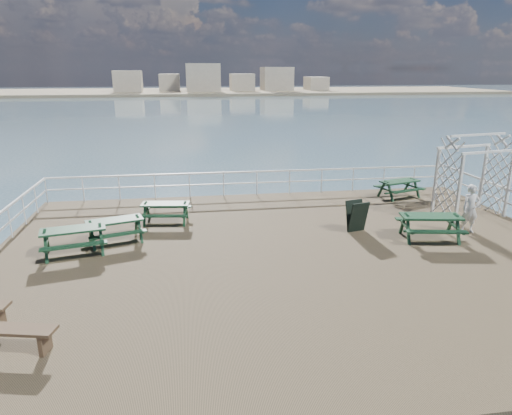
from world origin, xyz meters
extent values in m
cube|color=brown|center=(0.00, 0.00, -0.15)|extent=(18.00, 14.00, 0.30)
plane|color=#41606E|center=(0.00, 40.00, -2.00)|extent=(300.00, 300.00, 0.00)
cube|color=tan|center=(15.00, 135.00, -1.60)|extent=(160.00, 40.00, 0.80)
cube|color=beige|center=(-20.00, 132.00, 1.80)|extent=(8.00, 8.00, 6.00)
cube|color=beige|center=(-8.00, 132.00, 1.30)|extent=(6.00, 8.00, 5.00)
cube|color=beige|center=(2.00, 132.00, 2.80)|extent=(10.00, 8.00, 8.00)
cube|color=beige|center=(14.00, 132.00, 1.30)|extent=(7.00, 8.00, 5.00)
cube|color=beige|center=(25.00, 132.00, 2.30)|extent=(9.00, 8.00, 7.00)
cube|color=beige|center=(38.00, 132.00, 0.80)|extent=(6.00, 8.00, 4.00)
cylinder|color=brown|center=(-7.50, 5.50, -1.35)|extent=(0.36, 0.36, 2.10)
cylinder|color=brown|center=(7.50, 5.50, -1.35)|extent=(0.36, 0.36, 2.10)
cube|color=white|center=(0.00, 6.85, 1.05)|extent=(17.70, 0.07, 0.07)
cube|color=white|center=(0.00, 6.85, 0.55)|extent=(17.70, 0.05, 0.05)
cylinder|color=white|center=(-8.85, 6.85, 0.55)|extent=(0.05, 0.05, 1.10)
cube|color=#12341A|center=(-6.45, 1.04, 0.76)|extent=(1.96, 1.10, 0.06)
cube|color=#12341A|center=(-6.59, 1.64, 0.46)|extent=(1.87, 0.65, 0.05)
cube|color=#12341A|center=(-6.32, 0.43, 0.46)|extent=(1.87, 0.65, 0.05)
cube|color=#12341A|center=(-7.21, 0.87, 0.44)|extent=(0.40, 1.48, 0.06)
cube|color=#12341A|center=(-5.70, 1.20, 0.44)|extent=(0.40, 1.48, 0.06)
cube|color=#12341A|center=(-7.28, 1.17, 0.39)|extent=(0.19, 0.54, 0.90)
cube|color=#12341A|center=(-7.14, 0.57, 0.39)|extent=(0.19, 0.54, 0.90)
cube|color=#12341A|center=(-5.77, 1.50, 0.39)|extent=(0.19, 0.54, 0.90)
cube|color=#12341A|center=(-5.63, 0.90, 0.39)|extent=(0.19, 0.54, 0.90)
cube|color=#12341A|center=(-6.45, 1.04, 0.26)|extent=(1.63, 0.43, 0.06)
cube|color=#12341A|center=(-3.84, 3.58, 0.70)|extent=(1.77, 0.88, 0.06)
cube|color=#12341A|center=(-3.76, 4.14, 0.43)|extent=(1.72, 0.45, 0.05)
cube|color=#12341A|center=(-3.91, 3.02, 0.43)|extent=(1.72, 0.45, 0.05)
cube|color=#12341A|center=(-4.54, 3.67, 0.41)|extent=(0.25, 1.37, 0.06)
cube|color=#12341A|center=(-3.13, 3.49, 0.41)|extent=(0.25, 1.37, 0.06)
cube|color=#12341A|center=(-4.50, 3.95, 0.36)|extent=(0.14, 0.49, 0.83)
cube|color=#12341A|center=(-4.58, 3.39, 0.36)|extent=(0.14, 0.49, 0.83)
cube|color=#12341A|center=(-3.10, 3.77, 0.36)|extent=(0.14, 0.49, 0.83)
cube|color=#12341A|center=(-3.17, 3.21, 0.36)|extent=(0.14, 0.49, 0.83)
cube|color=#12341A|center=(-3.84, 3.58, 0.24)|extent=(1.51, 0.27, 0.06)
cube|color=#12341A|center=(6.08, 5.59, 0.71)|extent=(1.85, 1.13, 0.06)
cube|color=#12341A|center=(5.92, 6.14, 0.43)|extent=(1.73, 0.71, 0.05)
cube|color=#12341A|center=(6.24, 5.04, 0.43)|extent=(1.73, 0.71, 0.05)
cube|color=#12341A|center=(5.39, 5.39, 0.41)|extent=(0.46, 1.36, 0.06)
cube|color=#12341A|center=(6.77, 5.79, 0.41)|extent=(0.46, 1.36, 0.06)
cube|color=#12341A|center=(5.31, 5.66, 0.36)|extent=(0.21, 0.50, 0.84)
cube|color=#12341A|center=(5.47, 5.11, 0.36)|extent=(0.21, 0.50, 0.84)
cube|color=#12341A|center=(6.69, 6.07, 0.36)|extent=(0.21, 0.50, 0.84)
cube|color=#12341A|center=(6.85, 5.51, 0.36)|extent=(0.21, 0.50, 0.84)
cube|color=#12341A|center=(6.08, 5.59, 0.24)|extent=(1.50, 0.50, 0.06)
cube|color=#12341A|center=(-5.37, 1.85, 0.72)|extent=(1.88, 1.17, 0.06)
cube|color=#12341A|center=(-5.54, 2.41, 0.44)|extent=(1.75, 0.75, 0.05)
cube|color=#12341A|center=(-5.20, 1.29, 0.44)|extent=(1.75, 0.75, 0.05)
cube|color=#12341A|center=(-6.07, 1.63, 0.42)|extent=(0.49, 1.37, 0.06)
cube|color=#12341A|center=(-4.67, 2.07, 0.42)|extent=(0.49, 1.37, 0.06)
cube|color=#12341A|center=(-6.15, 1.91, 0.37)|extent=(0.22, 0.50, 0.85)
cube|color=#12341A|center=(-5.98, 1.36, 0.37)|extent=(0.22, 0.50, 0.85)
cube|color=#12341A|center=(-4.76, 2.35, 0.37)|extent=(0.22, 0.50, 0.85)
cube|color=#12341A|center=(-4.58, 1.79, 0.37)|extent=(0.22, 0.50, 0.85)
cube|color=#12341A|center=(-5.37, 1.85, 0.24)|extent=(1.51, 0.54, 0.06)
cube|color=#12341A|center=(4.80, 0.60, 0.78)|extent=(2.00, 1.05, 0.06)
cube|color=#12341A|center=(4.91, 1.22, 0.47)|extent=(1.92, 0.59, 0.05)
cube|color=#12341A|center=(4.69, -0.02, 0.47)|extent=(1.92, 0.59, 0.05)
cube|color=#12341A|center=(4.02, 0.74, 0.45)|extent=(0.35, 1.52, 0.06)
cube|color=#12341A|center=(5.58, 0.46, 0.45)|extent=(0.35, 1.52, 0.06)
cube|color=#12341A|center=(4.08, 1.05, 0.40)|extent=(0.18, 0.55, 0.92)
cube|color=#12341A|center=(3.97, 0.42, 0.40)|extent=(0.18, 0.55, 0.92)
cube|color=#12341A|center=(5.64, 0.78, 0.40)|extent=(0.18, 0.55, 0.92)
cube|color=#12341A|center=(5.53, 0.15, 0.40)|extent=(0.18, 0.55, 0.92)
cube|color=#12341A|center=(4.80, 0.60, 0.26)|extent=(1.68, 0.37, 0.06)
cube|color=brown|center=(-6.52, -4.02, 0.48)|extent=(1.83, 0.81, 0.07)
cube|color=brown|center=(-5.87, -4.17, 0.22)|extent=(0.17, 0.39, 0.45)
cube|color=white|center=(6.59, 2.01, 1.25)|extent=(0.11, 0.11, 2.49)
cube|color=white|center=(6.36, 3.24, 1.25)|extent=(0.11, 0.11, 2.49)
cube|color=white|center=(8.84, 2.42, 1.25)|extent=(0.11, 0.11, 2.49)
cube|color=white|center=(8.61, 3.65, 1.25)|extent=(0.11, 0.11, 2.49)
cube|color=white|center=(7.71, 2.22, 2.54)|extent=(2.47, 0.53, 0.08)
cube|color=white|center=(7.49, 3.45, 2.54)|extent=(2.47, 0.53, 0.08)
cube|color=white|center=(7.60, 2.83, 3.07)|extent=(2.47, 0.52, 0.07)
cube|color=black|center=(2.71, 1.57, 0.53)|extent=(0.71, 0.43, 1.09)
cube|color=black|center=(2.66, 1.78, 0.53)|extent=(0.71, 0.43, 1.09)
imported|color=white|center=(6.43, 1.00, 0.84)|extent=(0.62, 0.41, 1.68)
camera|label=1|loc=(-2.89, -12.50, 5.39)|focal=32.00mm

